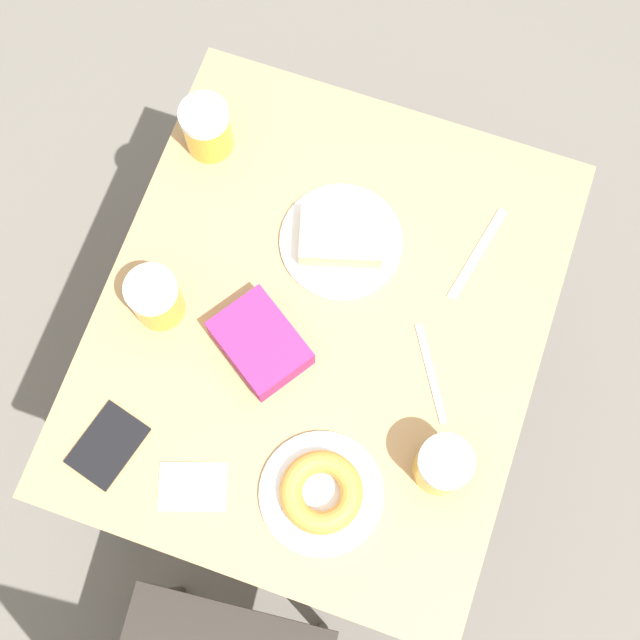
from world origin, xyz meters
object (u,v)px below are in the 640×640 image
object	(u,v)px
plate_with_cake	(341,238)
beer_mug_left	(156,298)
plate_with_donut	(321,493)
blue_pouch	(260,343)
beer_mug_center	(442,465)
knife	(477,254)
passport_near_edge	(108,445)
beer_mug_right	(207,128)
fork	(431,373)
napkin_folded	(192,487)

from	to	relation	value
plate_with_cake	beer_mug_left	distance (m)	0.34
plate_with_donut	blue_pouch	distance (m)	0.27
beer_mug_center	knife	world-z (taller)	beer_mug_center
beer_mug_left	knife	world-z (taller)	beer_mug_left
passport_near_edge	blue_pouch	bearing A→B (deg)	-127.09
plate_with_cake	passport_near_edge	distance (m)	0.54
beer_mug_right	blue_pouch	world-z (taller)	beer_mug_right
beer_mug_center	knife	bearing A→B (deg)	-83.27
beer_mug_center	plate_with_cake	bearing A→B (deg)	-49.36
fork	passport_near_edge	xyz separation A→B (m)	(0.47, 0.30, 0.00)
napkin_folded	beer_mug_right	bearing A→B (deg)	-71.58
plate_with_donut	blue_pouch	xyz separation A→B (m)	(0.18, -0.20, 0.01)
beer_mug_left	beer_mug_right	world-z (taller)	same
plate_with_cake	blue_pouch	world-z (taller)	blue_pouch
beer_mug_right	napkin_folded	world-z (taller)	beer_mug_right
beer_mug_right	beer_mug_left	bearing A→B (deg)	95.83
plate_with_cake	knife	world-z (taller)	plate_with_cake
beer_mug_right	fork	bearing A→B (deg)	151.06
plate_with_donut	blue_pouch	world-z (taller)	blue_pouch
passport_near_edge	plate_with_donut	bearing A→B (deg)	-173.37
beer_mug_left	passport_near_edge	xyz separation A→B (m)	(-0.01, 0.25, -0.05)
plate_with_donut	fork	world-z (taller)	plate_with_donut
beer_mug_left	beer_mug_right	size ratio (longest dim) A/B	1.00
beer_mug_left	napkin_folded	xyz separation A→B (m)	(-0.17, 0.27, -0.05)
knife	beer_mug_center	bearing A→B (deg)	96.73
beer_mug_right	fork	xyz separation A→B (m)	(-0.51, 0.28, -0.05)
beer_mug_right	blue_pouch	bearing A→B (deg)	123.68
beer_mug_center	napkin_folded	bearing A→B (deg)	23.22
beer_mug_right	napkin_folded	bearing A→B (deg)	108.42
beer_mug_right	passport_near_edge	world-z (taller)	beer_mug_right
plate_with_donut	knife	world-z (taller)	plate_with_donut
passport_near_edge	napkin_folded	bearing A→B (deg)	173.89
beer_mug_right	knife	distance (m)	0.53
beer_mug_right	blue_pouch	xyz separation A→B (m)	(-0.22, 0.34, -0.03)
napkin_folded	beer_mug_left	bearing A→B (deg)	-58.57
fork	blue_pouch	size ratio (longest dim) A/B	0.81
plate_with_donut	fork	bearing A→B (deg)	-113.56
passport_near_edge	knife	bearing A→B (deg)	-132.58
beer_mug_center	fork	world-z (taller)	beer_mug_center
passport_near_edge	blue_pouch	world-z (taller)	blue_pouch
plate_with_cake	beer_mug_left	xyz separation A→B (m)	(0.26, 0.22, 0.04)
beer_mug_left	napkin_folded	world-z (taller)	beer_mug_left
beer_mug_left	beer_mug_center	bearing A→B (deg)	168.50
beer_mug_center	fork	distance (m)	0.17
plate_with_cake	beer_mug_center	size ratio (longest dim) A/B	1.98
fork	plate_with_donut	bearing A→B (deg)	66.44
beer_mug_center	blue_pouch	xyz separation A→B (m)	(0.35, -0.10, -0.03)
beer_mug_center	napkin_folded	distance (m)	0.41
beer_mug_left	passport_near_edge	distance (m)	0.26
beer_mug_left	beer_mug_center	distance (m)	0.55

